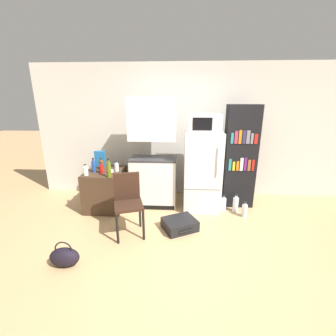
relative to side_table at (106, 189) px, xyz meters
The scene contains 21 objects.
ground_plane 1.90m from the side_table, 40.33° to the right, with size 24.00×24.00×0.00m, color tan.
wall_back 2.04m from the side_table, 26.10° to the left, with size 6.40×0.10×2.63m.
side_table is the anchor object (origin of this frame).
kitchen_hutch 1.06m from the side_table, ahead, with size 0.85×0.49×2.00m.
refrigerator 1.80m from the side_table, ahead, with size 0.64×0.65×1.42m.
microwave 2.14m from the side_table, ahead, with size 0.54×0.45×0.30m.
bookshelf 2.54m from the side_table, ahead, with size 0.56×0.32×1.87m.
bottle_amber_beer 0.46m from the side_table, 133.38° to the left, with size 0.07×0.07×0.21m.
bottle_ketchup_red 0.45m from the side_table, 92.61° to the right, with size 0.08×0.08×0.19m.
bottle_olive_oil 0.63m from the side_table, 60.06° to the right, with size 0.07×0.07×0.32m.
bottle_blue_soda 0.50m from the side_table, 152.40° to the right, with size 0.07×0.07×0.26m.
bottle_clear_short 0.49m from the side_table, ahead, with size 0.08×0.08×0.19m.
bottle_milk_white 0.56m from the side_table, 130.13° to the right, with size 0.08×0.08×0.19m.
bowl 0.40m from the side_table, 30.04° to the right, with size 0.12×0.12×0.03m.
cereal_box 0.60m from the side_table, 121.31° to the left, with size 0.19×0.07×0.30m.
chair 1.04m from the side_table, 53.62° to the right, with size 0.50×0.51×0.91m.
suitcase_large_flat 1.58m from the side_table, 27.49° to the right, with size 0.61×0.57×0.16m.
handbag 1.63m from the side_table, 90.16° to the right, with size 0.36×0.20×0.33m.
water_bottle_front 2.18m from the side_table, ahead, with size 0.10×0.10×0.29m.
water_bottle_middle 2.39m from the side_table, ahead, with size 0.10×0.10×0.34m.
water_bottle_back 2.51m from the side_table, ahead, with size 0.09×0.09×0.28m.
Camera 1 is at (-0.06, -2.61, 1.92)m, focal length 24.00 mm.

